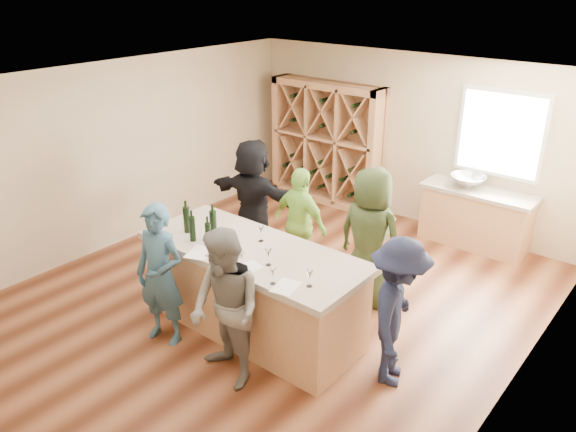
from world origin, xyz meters
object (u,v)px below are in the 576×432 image
Objects in this scene: sink at (468,181)px; wine_bottle_d at (208,234)px; person_far_mid at (301,224)px; person_far_right at (370,238)px; wine_bottle_c at (213,224)px; tasting_counter_base at (254,292)px; person_near_left at (160,275)px; person_near_right at (226,309)px; wine_bottle_b at (192,229)px; person_server at (397,313)px; person_far_left at (253,199)px; wine_rack at (326,143)px; wine_bottle_a at (187,220)px.

wine_bottle_d reaches higher than sink.
person_far_right is at bearing -173.04° from person_far_mid.
wine_bottle_c is at bearing -110.78° from sink.
tasting_counter_base is 0.93m from wine_bottle_c.
person_near_left is (-0.68, -0.80, 0.34)m from tasting_counter_base.
wine_bottle_c is (-0.55, -0.07, 0.75)m from tasting_counter_base.
sink is 1.62× the size of wine_bottle_c.
tasting_counter_base is 1.52× the size of person_near_right.
person_near_left is (-0.00, -0.51, -0.39)m from wine_bottle_b.
person_near_right is (1.07, -0.56, -0.37)m from wine_bottle_b.
person_server is (1.33, 1.09, -0.04)m from person_near_right.
person_far_left is (-0.86, 1.69, -0.32)m from wine_bottle_d.
person_far_right is at bearing -45.62° from wine_rack.
wine_bottle_a is 1.52m from person_near_right.
wine_bottle_c is 2.34m from person_server.
sink is 0.32× the size of person_near_left.
person_server is (2.41, 1.04, -0.03)m from person_near_left.
person_near_right is (0.85, -0.59, -0.36)m from wine_bottle_d.
wine_rack reaches higher than sink.
person_near_left is 1.04× the size of person_server.
wine_bottle_a is 0.19× the size of person_near_right.
wine_bottle_b is 2.19m from person_far_right.
person_server is at bearing 10.43° from person_near_left.
wine_bottle_b is (-1.61, -4.13, 0.22)m from sink.
tasting_counter_base is 1.60m from person_far_right.
wine_bottle_a is 0.26m from wine_bottle_b.
person_near_left is at bearing -130.44° from tasting_counter_base.
person_server is 2.39m from person_far_mid.
wine_rack is 4.34m from wine_bottle_b.
wine_rack reaches higher than person_far_right.
wine_bottle_a is at bearing 77.95° from person_far_mid.
wine_bottle_d is (1.32, -4.16, 0.12)m from wine_rack.
wine_rack reaches higher than tasting_counter_base.
person_far_left is at bearing 92.68° from person_near_left.
person_near_left is at bearing 99.07° from person_far_left.
person_near_left is (0.23, -0.63, -0.40)m from wine_bottle_a.
person_far_mid is at bearing 79.92° from wine_bottle_b.
wine_bottle_a is at bearing -114.65° from sink.
wine_rack is at bearing 101.92° from wine_bottle_a.
person_far_left is at bearing 116.91° from wine_bottle_d.
wine_bottle_c is (0.13, 0.21, 0.02)m from wine_bottle_b.
wine_bottle_c is 1.95m from person_far_right.
person_far_right is (1.39, 1.67, -0.32)m from wine_bottle_b.
wine_rack is at bearing -86.06° from person_far_left.
wine_rack is 4.17m from wine_bottle_c.
sink is at bearing 65.35° from wine_bottle_a.
wine_bottle_a is at bearing 77.73° from person_server.
wine_rack is 4.06× the size of sink.
person_server is (0.80, -3.59, -0.20)m from sink.
wine_bottle_a is 2.70m from person_server.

